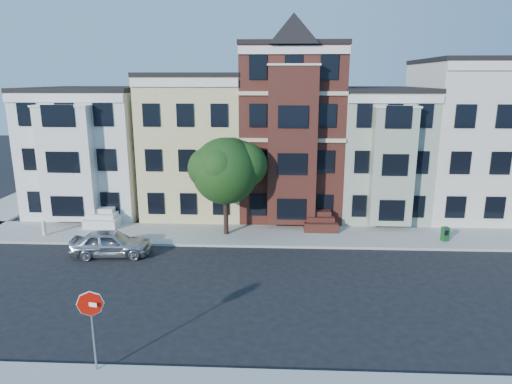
{
  "coord_description": "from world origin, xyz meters",
  "views": [
    {
      "loc": [
        -0.99,
        -19.82,
        9.92
      ],
      "look_at": [
        -2.05,
        3.08,
        4.2
      ],
      "focal_mm": 32.0,
      "sensor_mm": 36.0,
      "label": 1
    }
  ],
  "objects_px": {
    "parked_car": "(111,243)",
    "newspaper_box": "(445,234)",
    "fire_hydrant": "(44,229)",
    "stop_sign": "(93,326)",
    "street_tree": "(225,176)"
  },
  "relations": [
    {
      "from": "parked_car",
      "to": "newspaper_box",
      "type": "distance_m",
      "value": 20.11
    },
    {
      "from": "parked_car",
      "to": "fire_hydrant",
      "type": "bearing_deg",
      "value": 57.02
    },
    {
      "from": "newspaper_box",
      "to": "stop_sign",
      "type": "distance_m",
      "value": 21.53
    },
    {
      "from": "parked_car",
      "to": "stop_sign",
      "type": "relative_size",
      "value": 1.34
    },
    {
      "from": "parked_car",
      "to": "fire_hydrant",
      "type": "distance_m",
      "value": 6.13
    },
    {
      "from": "parked_car",
      "to": "fire_hydrant",
      "type": "xyz_separation_m",
      "value": [
        -5.4,
        2.88,
        -0.23
      ]
    },
    {
      "from": "street_tree",
      "to": "fire_hydrant",
      "type": "xyz_separation_m",
      "value": [
        -11.62,
        -0.81,
        -3.47
      ]
    },
    {
      "from": "parked_car",
      "to": "stop_sign",
      "type": "height_order",
      "value": "stop_sign"
    },
    {
      "from": "street_tree",
      "to": "newspaper_box",
      "type": "bearing_deg",
      "value": -2.9
    },
    {
      "from": "stop_sign",
      "to": "street_tree",
      "type": "bearing_deg",
      "value": 89.39
    },
    {
      "from": "newspaper_box",
      "to": "stop_sign",
      "type": "relative_size",
      "value": 0.27
    },
    {
      "from": "newspaper_box",
      "to": "stop_sign",
      "type": "xyz_separation_m",
      "value": [
        -16.59,
        -13.66,
        1.22
      ]
    },
    {
      "from": "fire_hydrant",
      "to": "newspaper_box",
      "type": "bearing_deg",
      "value": 0.27
    },
    {
      "from": "street_tree",
      "to": "stop_sign",
      "type": "distance_m",
      "value": 14.81
    },
    {
      "from": "fire_hydrant",
      "to": "stop_sign",
      "type": "bearing_deg",
      "value": -57.3
    }
  ]
}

